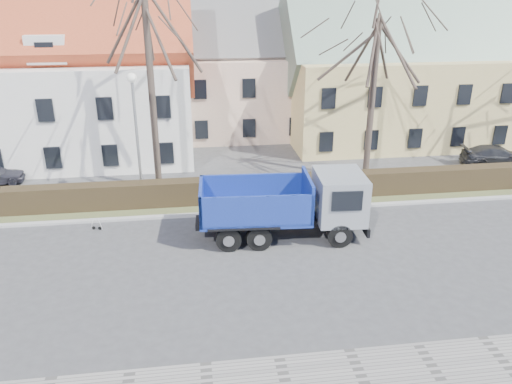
{
  "coord_description": "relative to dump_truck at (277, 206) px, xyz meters",
  "views": [
    {
      "loc": [
        -0.09,
        -17.98,
        10.51
      ],
      "look_at": [
        2.8,
        3.44,
        1.6
      ],
      "focal_mm": 35.0,
      "sensor_mm": 36.0,
      "label": 1
    }
  ],
  "objects": [
    {
      "name": "tree_1",
      "position": [
        -5.52,
        6.6,
        4.8
      ],
      "size": [
        9.2,
        9.2,
        12.65
      ],
      "primitive_type": null,
      "color": "#3D322A",
      "rests_on": "ground"
    },
    {
      "name": "cart_frame",
      "position": [
        -8.39,
        1.85,
        -1.21
      ],
      "size": [
        0.78,
        0.56,
        0.64
      ],
      "primitive_type": null,
      "rotation": [
        0.0,
        0.0,
        -0.25
      ],
      "color": "silver",
      "rests_on": "ground"
    },
    {
      "name": "grass_strip",
      "position": [
        -3.52,
        4.3,
        -1.48
      ],
      "size": [
        80.0,
        3.0,
        0.1
      ],
      "primitive_type": "cube",
      "color": "#4B532E",
      "rests_on": "ground"
    },
    {
      "name": "streetlight",
      "position": [
        -6.32,
        5.1,
        1.85
      ],
      "size": [
        0.53,
        0.53,
        6.75
      ],
      "primitive_type": null,
      "color": "#A0A0A1",
      "rests_on": "ground"
    },
    {
      "name": "dump_truck",
      "position": [
        0.0,
        0.0,
        0.0
      ],
      "size": [
        7.8,
        3.28,
        3.06
      ],
      "primitive_type": null,
      "rotation": [
        0.0,
        0.0,
        -0.06
      ],
      "color": "navy",
      "rests_on": "ground"
    },
    {
      "name": "curb_far",
      "position": [
        -3.52,
        2.7,
        -1.47
      ],
      "size": [
        80.0,
        0.3,
        0.12
      ],
      "primitive_type": "cube",
      "color": "#9E9D9B",
      "rests_on": "ground"
    },
    {
      "name": "tree_2",
      "position": [
        6.48,
        6.6,
        3.97
      ],
      "size": [
        8.0,
        8.0,
        11.0
      ],
      "primitive_type": null,
      "color": "#3D322A",
      "rests_on": "ground"
    },
    {
      "name": "hedge",
      "position": [
        -3.52,
        4.1,
        -0.88
      ],
      "size": [
        60.0,
        0.9,
        1.3
      ],
      "primitive_type": "cube",
      "color": "black",
      "rests_on": "ground"
    },
    {
      "name": "building_pink",
      "position": [
        0.48,
        18.1,
        2.47
      ],
      "size": [
        10.8,
        8.8,
        8.0
      ],
      "primitive_type": null,
      "color": "#D4AE96",
      "rests_on": "ground"
    },
    {
      "name": "parked_car_b",
      "position": [
        15.44,
        7.66,
        -0.89
      ],
      "size": [
        4.66,
        2.56,
        1.28
      ],
      "primitive_type": "imported",
      "rotation": [
        0.0,
        0.0,
        1.39
      ],
      "color": "#27272B",
      "rests_on": "ground"
    },
    {
      "name": "ground",
      "position": [
        -3.52,
        -1.9,
        -1.53
      ],
      "size": [
        120.0,
        120.0,
        0.0
      ],
      "primitive_type": "plane",
      "color": "#3C3C3E"
    },
    {
      "name": "building_yellow",
      "position": [
        12.48,
        15.1,
        2.72
      ],
      "size": [
        18.8,
        10.8,
        8.5
      ],
      "primitive_type": null,
      "color": "tan",
      "rests_on": "ground"
    }
  ]
}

